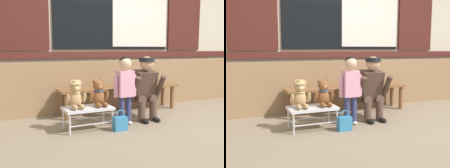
# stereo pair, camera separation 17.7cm
# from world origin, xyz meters

# --- Properties ---
(ground_plane) EXTENTS (60.00, 60.00, 0.00)m
(ground_plane) POSITION_xyz_m (0.00, 0.00, 0.00)
(ground_plane) COLOR #84725B
(brick_low_wall) EXTENTS (7.52, 0.25, 0.85)m
(brick_low_wall) POSITION_xyz_m (0.00, 1.43, 0.42)
(brick_low_wall) COLOR #997551
(brick_low_wall) RESTS_ON ground
(shop_facade) EXTENTS (7.67, 0.26, 3.65)m
(shop_facade) POSITION_xyz_m (0.00, 1.94, 1.83)
(shop_facade) COLOR beige
(shop_facade) RESTS_ON ground
(wooden_bench_long) EXTENTS (2.10, 0.40, 0.44)m
(wooden_bench_long) POSITION_xyz_m (-0.26, 1.06, 0.37)
(wooden_bench_long) COLOR brown
(wooden_bench_long) RESTS_ON ground
(small_display_bench) EXTENTS (0.64, 0.36, 0.30)m
(small_display_bench) POSITION_xyz_m (-1.10, 0.37, 0.27)
(small_display_bench) COLOR silver
(small_display_bench) RESTS_ON ground
(teddy_bear_with_hat) EXTENTS (0.28, 0.27, 0.36)m
(teddy_bear_with_hat) POSITION_xyz_m (-1.26, 0.37, 0.47)
(teddy_bear_with_hat) COLOR tan
(teddy_bear_with_hat) RESTS_ON small_display_bench
(teddy_bear_plain) EXTENTS (0.28, 0.26, 0.36)m
(teddy_bear_plain) POSITION_xyz_m (-0.94, 0.37, 0.46)
(teddy_bear_plain) COLOR brown
(teddy_bear_plain) RESTS_ON small_display_bench
(child_standing) EXTENTS (0.35, 0.18, 0.96)m
(child_standing) POSITION_xyz_m (-0.54, 0.36, 0.59)
(child_standing) COLOR navy
(child_standing) RESTS_ON ground
(adult_crouching) EXTENTS (0.50, 0.49, 0.95)m
(adult_crouching) POSITION_xyz_m (-0.14, 0.47, 0.48)
(adult_crouching) COLOR brown
(adult_crouching) RESTS_ON ground
(handbag_on_ground) EXTENTS (0.18, 0.11, 0.27)m
(handbag_on_ground) POSITION_xyz_m (-0.73, 0.14, 0.10)
(handbag_on_ground) COLOR teal
(handbag_on_ground) RESTS_ON ground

